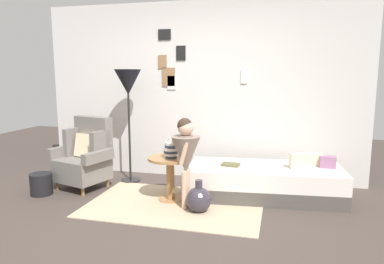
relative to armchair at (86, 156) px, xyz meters
name	(u,v)px	position (x,y,z in m)	size (l,w,h in m)	color
ground_plane	(155,228)	(1.38, -1.04, -0.44)	(12.00, 12.00, 0.00)	#423833
gallery_wall	(199,91)	(1.38, 0.91, 0.86)	(4.80, 0.12, 2.60)	silver
rug	(175,205)	(1.39, -0.36, -0.43)	(2.07, 1.32, 0.01)	tan
armchair	(86,156)	(0.00, 0.00, 0.00)	(0.86, 0.74, 0.97)	olive
daybed	(264,182)	(2.41, 0.19, -0.24)	(1.97, 0.98, 0.40)	#4C4742
pillow_head	(328,162)	(3.17, 0.33, 0.03)	(0.19, 0.12, 0.14)	gray
pillow_mid	(314,160)	(3.01, 0.39, 0.04)	(0.20, 0.12, 0.16)	beige
pillow_back	(299,161)	(2.82, 0.21, 0.05)	(0.21, 0.12, 0.18)	beige
side_table	(170,170)	(1.29, -0.21, -0.05)	(0.55, 0.55, 0.55)	#9E7042
vase_striped	(171,150)	(1.31, -0.24, 0.21)	(0.18, 0.18, 0.25)	#2D384C
floor_lamp	(128,86)	(0.47, 0.41, 0.94)	(0.38, 0.38, 1.62)	black
person_child	(186,152)	(1.54, -0.41, 0.23)	(0.34, 0.34, 1.06)	#D8AD8E
book_on_daybed	(231,165)	(1.99, 0.13, -0.02)	(0.22, 0.16, 0.03)	brown
demijohn_near	(199,199)	(1.72, -0.50, -0.29)	(0.29, 0.29, 0.37)	#332D38
magazine_basket	(41,184)	(-0.40, -0.43, -0.30)	(0.28, 0.28, 0.28)	black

